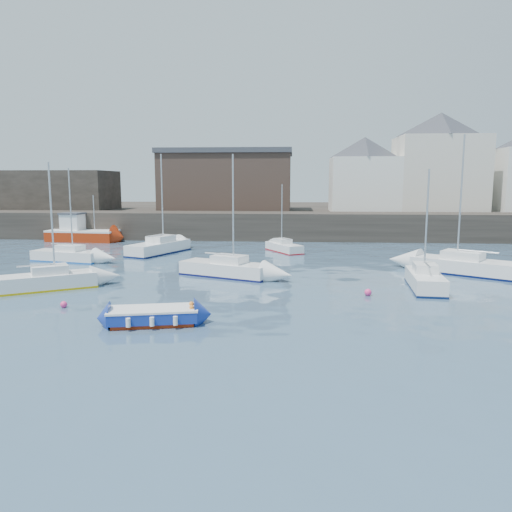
# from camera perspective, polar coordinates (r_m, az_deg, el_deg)

# --- Properties ---
(water) EXTENTS (220.00, 220.00, 0.00)m
(water) POSITION_cam_1_polar(r_m,az_deg,el_deg) (21.96, -2.37, -8.51)
(water) COLOR #2D4760
(water) RESTS_ON ground
(quay_wall) EXTENTS (90.00, 5.00, 3.00)m
(quay_wall) POSITION_cam_1_polar(r_m,az_deg,el_deg) (56.12, 1.76, 3.46)
(quay_wall) COLOR #28231E
(quay_wall) RESTS_ON ground
(land_strip) EXTENTS (90.00, 32.00, 2.80)m
(land_strip) POSITION_cam_1_polar(r_m,az_deg,el_deg) (74.06, 2.38, 4.60)
(land_strip) COLOR #28231E
(land_strip) RESTS_ON ground
(bldg_east_a) EXTENTS (13.36, 13.36, 11.80)m
(bldg_east_a) POSITION_cam_1_polar(r_m,az_deg,el_deg) (65.30, 20.19, 10.08)
(bldg_east_a) COLOR beige
(bldg_east_a) RESTS_ON land_strip
(bldg_east_d) EXTENTS (11.14, 11.14, 8.95)m
(bldg_east_d) POSITION_cam_1_polar(r_m,az_deg,el_deg) (62.94, 12.24, 9.16)
(bldg_east_d) COLOR white
(bldg_east_d) RESTS_ON land_strip
(warehouse) EXTENTS (16.40, 10.40, 7.60)m
(warehouse) POSITION_cam_1_polar(r_m,az_deg,el_deg) (64.41, -3.30, 8.66)
(warehouse) COLOR #3D2D26
(warehouse) RESTS_ON land_strip
(bldg_west) EXTENTS (14.00, 8.00, 5.00)m
(bldg_west) POSITION_cam_1_polar(r_m,az_deg,el_deg) (69.85, -21.73, 6.98)
(bldg_west) COLOR #353028
(bldg_west) RESTS_ON land_strip
(blue_dinghy) EXTENTS (4.28, 2.56, 0.76)m
(blue_dinghy) POSITION_cam_1_polar(r_m,az_deg,el_deg) (23.21, -11.68, -6.65)
(blue_dinghy) COLOR #9C260B
(blue_dinghy) RESTS_ON ground
(fishing_boat) EXTENTS (7.76, 3.51, 4.98)m
(fishing_boat) POSITION_cam_1_polar(r_m,az_deg,el_deg) (57.49, -19.41, 2.56)
(fishing_boat) COLOR #9C260B
(fishing_boat) RESTS_ON ground
(sailboat_a) EXTENTS (5.91, 4.67, 7.56)m
(sailboat_a) POSITION_cam_1_polar(r_m,az_deg,el_deg) (32.48, -22.90, -2.63)
(sailboat_a) COLOR white
(sailboat_a) RESTS_ON ground
(sailboat_b) EXTENTS (6.68, 4.39, 8.22)m
(sailboat_b) POSITION_cam_1_polar(r_m,az_deg,el_deg) (34.15, -3.45, -1.44)
(sailboat_b) COLOR white
(sailboat_b) RESTS_ON ground
(sailboat_c) EXTENTS (2.24, 5.59, 7.17)m
(sailboat_c) POSITION_cam_1_polar(r_m,az_deg,el_deg) (31.87, 18.76, -2.58)
(sailboat_c) COLOR white
(sailboat_c) RESTS_ON ground
(sailboat_d) EXTENTS (7.57, 6.28, 9.62)m
(sailboat_d) POSITION_cam_1_polar(r_m,az_deg,el_deg) (37.85, 22.98, -1.06)
(sailboat_d) COLOR white
(sailboat_d) RESTS_ON ground
(sailboat_e) EXTENTS (6.09, 3.11, 7.50)m
(sailboat_e) POSITION_cam_1_polar(r_m,az_deg,el_deg) (43.35, -20.74, 0.08)
(sailboat_e) COLOR white
(sailboat_e) RESTS_ON ground
(sailboat_f) EXTENTS (3.70, 4.87, 6.18)m
(sailboat_f) POSITION_cam_1_polar(r_m,az_deg,el_deg) (46.14, 3.20, 1.03)
(sailboat_f) COLOR white
(sailboat_f) RESTS_ON ground
(sailboat_h) EXTENTS (4.69, 7.21, 8.87)m
(sailboat_h) POSITION_cam_1_polar(r_m,az_deg,el_deg) (45.87, -11.02, 1.02)
(sailboat_h) COLOR white
(sailboat_h) RESTS_ON ground
(buoy_near) EXTENTS (0.35, 0.35, 0.35)m
(buoy_near) POSITION_cam_1_polar(r_m,az_deg,el_deg) (27.65, -21.10, -5.51)
(buoy_near) COLOR #FB3682
(buoy_near) RESTS_ON ground
(buoy_mid) EXTENTS (0.41, 0.41, 0.41)m
(buoy_mid) POSITION_cam_1_polar(r_m,az_deg,el_deg) (29.17, 12.67, -4.43)
(buoy_mid) COLOR #FB3682
(buoy_mid) RESTS_ON ground
(buoy_far) EXTENTS (0.44, 0.44, 0.44)m
(buoy_far) POSITION_cam_1_polar(r_m,az_deg,el_deg) (39.68, -4.69, -0.85)
(buoy_far) COLOR #FB3682
(buoy_far) RESTS_ON ground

